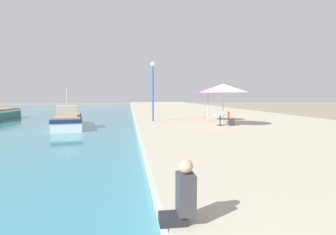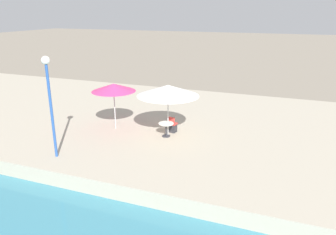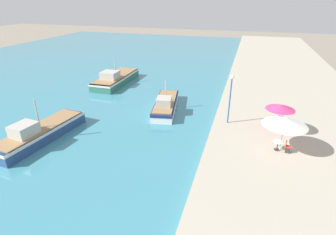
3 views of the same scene
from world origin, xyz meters
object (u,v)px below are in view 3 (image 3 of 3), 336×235
Objects in this scene: fishing_boat_mid at (166,104)px; lamppost at (231,91)px; cafe_umbrella_white at (281,107)px; cafe_umbrella_pink at (285,122)px; cafe_table at (278,144)px; fishing_boat_near at (40,132)px; cafe_chair_left at (288,148)px; fishing_boat_far at (116,78)px.

lamppost is (6.97, -2.82, 3.14)m from fishing_boat_mid.
fishing_boat_mid is 3.13× the size of cafe_umbrella_white.
cafe_table is at bearing 167.62° from cafe_umbrella_pink.
fishing_boat_near is 1.96× the size of lamppost.
lamppost is (-4.10, 3.78, 2.56)m from cafe_table.
cafe_umbrella_pink is 1.25× the size of cafe_umbrella_white.
cafe_chair_left is 6.78m from lamppost.
cafe_umbrella_pink is (19.67, 2.98, 2.41)m from fishing_boat_near.
cafe_umbrella_pink reaches higher than cafe_umbrella_white.
fishing_boat_near is at bearing -141.57° from fishing_boat_mid.
fishing_boat_mid is at bearing -36.34° from fishing_boat_far.
fishing_boat_near reaches higher than cafe_table.
fishing_boat_far reaches higher than cafe_chair_left.
lamppost is at bearing 138.22° from cafe_umbrella_pink.
fishing_boat_mid is at bearing 55.22° from fishing_boat_near.
cafe_chair_left is (21.54, -13.79, 0.28)m from fishing_boat_far.
cafe_table is 0.75m from cafe_chair_left.
fishing_boat_mid is 8.14m from lamppost.
fishing_boat_mid is 0.85× the size of fishing_boat_far.
fishing_boat_mid is 13.29m from cafe_umbrella_pink.
fishing_boat_mid is (8.43, 9.61, -0.09)m from fishing_boat_near.
fishing_boat_mid is 2.50× the size of cafe_umbrella_pink.
cafe_umbrella_white is 3.85m from cafe_chair_left.
cafe_table is (19.49, 3.02, 0.49)m from fishing_boat_near.
cafe_chair_left is at bearing -79.50° from cafe_umbrella_white.
fishing_boat_mid is 8.87× the size of cafe_chair_left.
fishing_boat_near is at bearing -171.21° from cafe_table.
cafe_umbrella_pink is at bearing -40.87° from fishing_boat_mid.
cafe_umbrella_pink is at bearing -41.78° from lamppost.
cafe_table is (-0.12, -3.10, -1.83)m from cafe_umbrella_white.
cafe_table is at bearing -33.68° from fishing_boat_far.
cafe_chair_left is (0.71, -0.12, -0.21)m from cafe_table.
cafe_table is at bearing -42.69° from lamppost.
fishing_boat_far is 25.58m from cafe_chair_left.
fishing_boat_far reaches higher than fishing_boat_near.
fishing_boat_near is at bearing -85.81° from fishing_boat_far.
lamppost reaches higher than fishing_boat_far.
fishing_boat_far is at bearing 149.40° from lamppost.
cafe_umbrella_pink is 0.71× the size of lamppost.
cafe_umbrella_pink reaches higher than cafe_chair_left.
cafe_umbrella_white reaches higher than cafe_chair_left.
cafe_chair_left is at bearing -40.00° from fishing_boat_mid.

